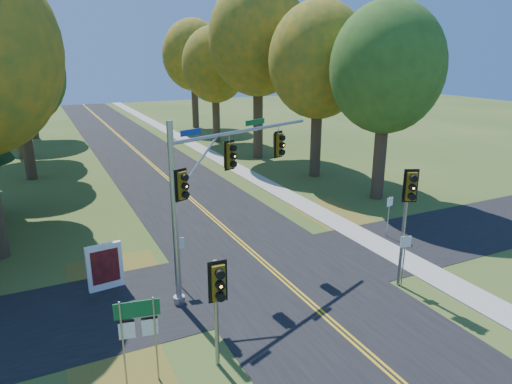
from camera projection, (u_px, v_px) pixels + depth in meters
name	position (u px, v px, depth m)	size (l,w,h in m)	color
ground	(297.00, 292.00, 18.86)	(160.00, 160.00, 0.00)	#35501C
road_main	(297.00, 292.00, 18.86)	(8.00, 160.00, 0.02)	black
road_cross	(274.00, 272.00, 20.58)	(60.00, 6.00, 0.02)	black
centerline_left	(295.00, 292.00, 18.82)	(0.10, 160.00, 0.01)	gold
centerline_right	(299.00, 291.00, 18.90)	(0.10, 160.00, 0.01)	gold
sidewalk_east	(410.00, 263.00, 21.45)	(1.60, 160.00, 0.06)	#9E998E
leaf_patch_w_near	(119.00, 283.00, 19.58)	(4.00, 6.00, 0.00)	brown
leaf_patch_e	(344.00, 221.00, 26.87)	(3.50, 8.00, 0.00)	brown
tree_e_a	(387.00, 69.00, 28.76)	(7.20, 7.20, 12.73)	#38281C
tree_e_b	(319.00, 61.00, 34.25)	(7.60, 7.60, 13.33)	#38281C
tree_w_c	(18.00, 75.00, 33.59)	(6.80, 6.80, 11.91)	#38281C
tree_e_c	(258.00, 39.00, 40.26)	(8.80, 8.80, 15.79)	#38281C
tree_w_d	(8.00, 49.00, 40.30)	(8.20, 8.20, 14.56)	#38281C
tree_e_d	(215.00, 65.00, 48.60)	(7.00, 7.00, 12.32)	#38281C
tree_w_e	(23.00, 47.00, 50.09)	(8.40, 8.40, 14.97)	#38281C
tree_e_e	(194.00, 55.00, 58.04)	(7.80, 7.80, 13.74)	#38281C
traffic_mast	(214.00, 181.00, 18.01)	(7.45, 3.31, 7.23)	#9B9FA4
east_signal_pole	(409.00, 199.00, 18.11)	(0.56, 0.68, 5.16)	gray
ped_signal_pole	(218.00, 290.00, 13.48)	(0.59, 0.68, 3.72)	gray
route_sign_cluster	(138.00, 325.00, 13.16)	(1.29, 0.28, 2.79)	gray
info_kiosk	(105.00, 267.00, 18.85)	(1.47, 0.36, 2.01)	white
reg_sign_e_north	(389.00, 209.00, 24.07)	(0.44, 0.11, 2.30)	gray
reg_sign_e_south	(405.00, 251.00, 18.82)	(0.44, 0.17, 2.39)	gray
reg_sign_w	(179.00, 253.00, 18.78)	(0.44, 0.12, 2.34)	gray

